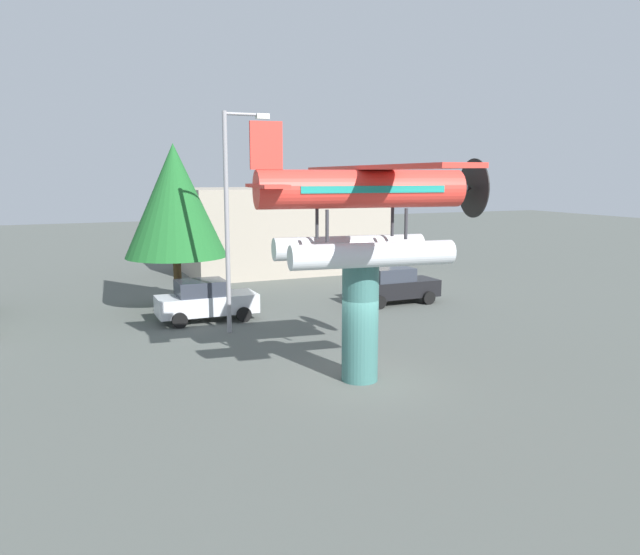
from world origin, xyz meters
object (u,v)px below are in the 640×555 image
object	(u,v)px
car_far_black	(394,285)
streetlight_primary	(231,208)
display_pedestal	(360,322)
car_mid_silver	(205,300)
storefront_building	(280,229)
tree_east	(175,201)
floatplane_monument	(366,206)

from	to	relation	value
car_far_black	streetlight_primary	size ratio (longest dim) A/B	0.49
display_pedestal	car_mid_silver	bearing A→B (deg)	104.16
storefront_building	tree_east	size ratio (longest dim) A/B	1.62
display_pedestal	car_far_black	bearing A→B (deg)	54.69
car_far_black	tree_east	bearing A→B (deg)	165.22
tree_east	floatplane_monument	bearing A→B (deg)	-75.28
car_mid_silver	storefront_building	distance (m)	14.80
storefront_building	tree_east	bearing A→B (deg)	-131.17
car_mid_silver	tree_east	distance (m)	4.91
display_pedestal	streetlight_primary	xyz separation A→B (m)	(-1.86, 7.29, 3.11)
floatplane_monument	storefront_building	size ratio (longest dim) A/B	0.86
display_pedestal	storefront_building	bearing A→B (deg)	75.99
car_mid_silver	streetlight_primary	distance (m)	4.70
display_pedestal	storefront_building	world-z (taller)	storefront_building
display_pedestal	storefront_building	xyz separation A→B (m)	(5.49, 22.00, 0.86)
floatplane_monument	storefront_building	xyz separation A→B (m)	(5.36, 22.02, -2.62)
car_mid_silver	floatplane_monument	bearing A→B (deg)	-75.14
streetlight_primary	tree_east	distance (m)	5.07
car_far_black	tree_east	world-z (taller)	tree_east
car_far_black	tree_east	distance (m)	11.02
display_pedestal	car_mid_silver	xyz separation A→B (m)	(-2.43, 9.63, -0.92)
floatplane_monument	tree_east	world-z (taller)	floatplane_monument
storefront_building	display_pedestal	bearing A→B (deg)	-104.01
streetlight_primary	storefront_building	xyz separation A→B (m)	(7.35, 14.71, -2.25)
streetlight_primary	tree_east	bearing A→B (deg)	103.97
display_pedestal	car_far_black	xyz separation A→B (m)	(6.80, 9.60, -0.92)
floatplane_monument	car_far_black	distance (m)	12.50
car_far_black	car_mid_silver	bearing A→B (deg)	179.81
car_far_black	storefront_building	world-z (taller)	storefront_building
car_mid_silver	storefront_building	xyz separation A→B (m)	(7.92, 12.37, 1.78)
car_mid_silver	streetlight_primary	size ratio (longest dim) A/B	0.49
display_pedestal	tree_east	bearing A→B (deg)	104.17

